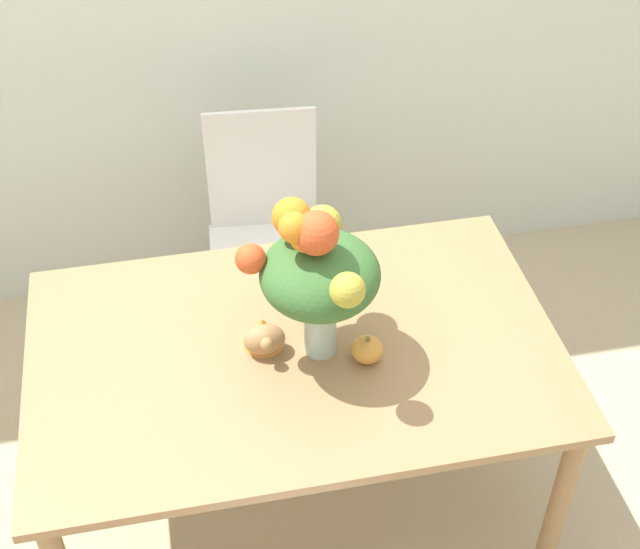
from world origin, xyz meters
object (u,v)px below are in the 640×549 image
object	(u,v)px
pumpkin	(367,350)
flower_vase	(317,271)
dining_chair_near_window	(266,237)
turkey_figurine	(264,335)

from	to	relation	value
pumpkin	flower_vase	bearing A→B (deg)	152.26
pumpkin	dining_chair_near_window	size ratio (longest dim) A/B	0.09
flower_vase	pumpkin	bearing A→B (deg)	-27.74
flower_vase	dining_chair_near_window	world-z (taller)	flower_vase
pumpkin	dining_chair_near_window	xyz separation A→B (m)	(-0.15, 0.90, -0.28)
flower_vase	dining_chair_near_window	size ratio (longest dim) A/B	0.52
flower_vase	pumpkin	distance (m)	0.29
pumpkin	dining_chair_near_window	world-z (taller)	dining_chair_near_window
flower_vase	turkey_figurine	size ratio (longest dim) A/B	3.16
turkey_figurine	pumpkin	bearing A→B (deg)	-20.31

